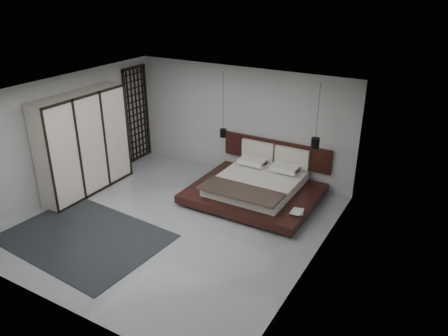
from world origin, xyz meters
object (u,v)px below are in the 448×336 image
Objects in this scene: lattice_screen at (137,114)px; rug at (85,237)px; bed at (257,186)px; pendant_right at (315,143)px; pendant_left at (223,133)px; wardrobe at (84,144)px.

lattice_screen reaches higher than rug.
pendant_right is at bearing 21.28° from bed.
wardrobe is (-2.55, -2.13, -0.07)m from pendant_left.
bed reaches higher than rug.
bed is 1.16× the size of wardrobe.
lattice_screen is at bearing 178.17° from pendant_left.
bed is (3.97, -0.55, -1.01)m from lattice_screen.
bed is 1.71m from pendant_right.
wardrobe is at bearing -156.47° from pendant_right.
bed is 1.60m from pendant_left.
pendant_left reaches higher than rug.
wardrobe is at bearing -155.77° from bed.
pendant_left is 2.35m from pendant_right.
pendant_right is 0.47× the size of rug.
wardrobe is (0.25, -2.22, -0.09)m from lattice_screen.
pendant_right is (2.34, 0.00, 0.17)m from pendant_left.
lattice_screen is at bearing 179.00° from pendant_right.
pendant_left is (2.80, -0.09, -0.02)m from lattice_screen.
pendant_left is (-1.17, 0.46, 0.98)m from bed.
pendant_right is (1.17, 0.46, 1.15)m from bed.
bed is at bearing -21.28° from pendant_left.
lattice_screen is 0.83× the size of rug.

